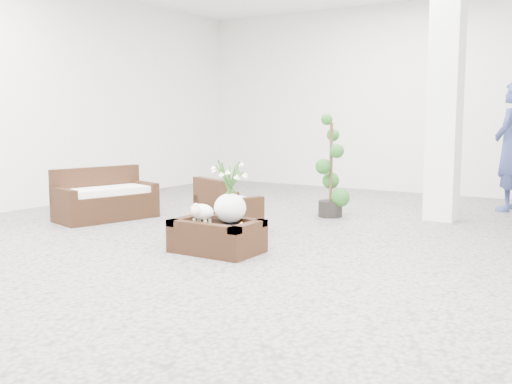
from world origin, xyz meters
The scene contains 10 objects.
ground centered at (0.00, 0.00, 0.00)m, with size 11.00×11.00×0.00m, color gray.
column centered at (1.20, 2.80, 1.75)m, with size 0.40×0.40×3.50m, color white.
coffee_table centered at (-0.25, -0.48, 0.16)m, with size 0.90×0.60×0.31m, color #361E0F.
sheep_figurine centered at (-0.37, -0.58, 0.42)m, with size 0.28×0.23×0.21m, color white.
planter_narcissus centered at (-0.15, -0.38, 0.71)m, with size 0.44×0.44×0.80m, color white, non-canonical shape.
tealight centered at (0.05, -0.46, 0.33)m, with size 0.04×0.04×0.03m, color white.
armchair centered at (-0.74, 0.44, 0.35)m, with size 0.65×0.62×0.69m, color #361E0F.
loveseat centered at (-2.74, 0.33, 0.36)m, with size 1.34×0.64×0.72m, color #361E0F.
topiary centered at (-0.21, 2.22, 0.72)m, with size 0.38×0.38×1.43m, color #1E4C18, non-canonical shape.
shopper centered at (1.83, 4.18, 0.97)m, with size 0.71×0.46×1.94m, color navy.
Camera 1 is at (3.47, -5.57, 1.45)m, focal length 42.46 mm.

